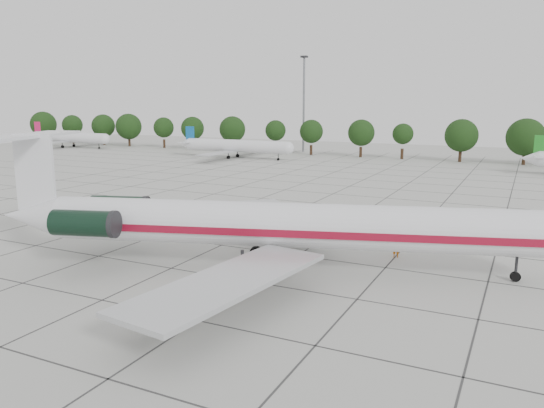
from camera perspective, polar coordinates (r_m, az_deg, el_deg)
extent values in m
plane|color=#BABAB2|center=(51.54, -5.45, -4.44)|extent=(260.00, 260.00, 0.00)
cube|color=#383838|center=(64.42, 1.52, -1.24)|extent=(170.00, 170.00, 0.02)
cylinder|color=silver|center=(42.84, 1.87, -2.28)|extent=(38.85, 15.25, 3.63)
cone|color=silver|center=(50.64, -24.34, -1.19)|extent=(6.33, 5.10, 3.63)
cube|color=maroon|center=(44.67, 2.15, -2.08)|extent=(36.74, 11.52, 0.60)
cube|color=maroon|center=(41.13, 1.56, -3.23)|extent=(36.74, 11.52, 0.60)
cube|color=#B7BABC|center=(53.08, 0.20, -1.30)|extent=(14.84, 15.59, 0.33)
cube|color=#B7BABC|center=(34.35, -4.75, -8.29)|extent=(7.21, 17.01, 0.33)
cube|color=black|center=(49.50, -16.40, -0.52)|extent=(2.73, 2.08, 0.27)
cylinder|color=black|center=(50.18, -16.03, -0.35)|extent=(5.66, 3.57, 2.09)
cube|color=black|center=(45.18, -19.03, -1.76)|extent=(2.73, 2.08, 0.27)
cylinder|color=black|center=(44.52, -19.49, -1.97)|extent=(5.66, 3.57, 2.09)
cube|color=silver|center=(49.73, -24.16, 3.12)|extent=(3.45, 1.34, 6.59)
cube|color=silver|center=(49.88, -25.19, 6.62)|extent=(7.08, 13.57, 0.24)
cylinder|color=black|center=(45.10, 24.77, -6.32)|extent=(0.28, 0.28, 2.09)
cylinder|color=black|center=(45.29, 24.70, -7.12)|extent=(0.83, 0.52, 0.77)
cylinder|color=black|center=(46.65, -1.76, -4.23)|extent=(0.33, 0.33, 1.98)
cylinder|color=black|center=(46.89, -1.75, -5.26)|extent=(1.25, 0.96, 1.10)
cylinder|color=black|center=(41.27, -3.20, -6.29)|extent=(0.33, 0.33, 1.98)
cylinder|color=black|center=(41.54, -3.19, -7.45)|extent=(1.25, 0.96, 1.10)
imported|color=orange|center=(48.48, 13.19, -4.57)|extent=(0.78, 0.65, 1.82)
cylinder|color=silver|center=(169.97, -20.89, 6.71)|extent=(27.20, 3.00, 3.00)
cube|color=#B7BABC|center=(170.78, -21.10, 6.31)|extent=(3.50, 27.20, 0.25)
cube|color=#C91552|center=(179.85, -23.91, 7.52)|extent=(2.40, 0.25, 3.60)
cylinder|color=black|center=(172.38, -20.53, 5.92)|extent=(0.80, 0.45, 0.80)
cylinder|color=black|center=(169.39, -21.61, 5.76)|extent=(0.80, 0.45, 0.80)
cylinder|color=silver|center=(129.10, -3.84, 6.26)|extent=(27.20, 3.00, 3.00)
cube|color=#B7BABC|center=(129.70, -4.22, 5.74)|extent=(3.50, 27.20, 0.25)
cube|color=#0C569C|center=(136.09, -8.82, 7.50)|extent=(2.40, 0.25, 3.60)
cylinder|color=black|center=(131.74, -3.73, 5.22)|extent=(0.80, 0.45, 0.80)
cylinder|color=black|center=(127.96, -4.71, 5.03)|extent=(0.80, 0.45, 0.80)
cube|color=#1C7F1F|center=(111.58, 26.96, 5.68)|extent=(2.40, 0.25, 3.60)
cylinder|color=#332114|center=(195.22, -23.27, 6.49)|extent=(0.70, 0.70, 2.50)
sphere|color=black|center=(194.97, -23.38, 7.88)|extent=(8.44, 8.44, 8.44)
cylinder|color=#332114|center=(185.46, -20.58, 6.49)|extent=(0.70, 0.70, 2.50)
sphere|color=black|center=(185.20, -20.68, 7.95)|extent=(6.44, 6.44, 6.44)
cylinder|color=#332114|center=(176.14, -17.60, 6.47)|extent=(0.70, 0.70, 2.50)
sphere|color=black|center=(175.87, -17.69, 8.01)|extent=(7.14, 7.14, 7.14)
cylinder|color=#332114|center=(169.29, -15.08, 6.44)|extent=(0.70, 0.70, 2.50)
sphere|color=black|center=(169.01, -15.16, 8.05)|extent=(7.79, 7.79, 7.79)
cylinder|color=#332114|center=(160.96, -11.51, 6.38)|extent=(0.70, 0.70, 2.50)
sphere|color=black|center=(160.66, -11.58, 8.07)|extent=(5.94, 5.94, 5.94)
cylinder|color=#332114|center=(154.98, -8.50, 6.31)|extent=(0.70, 0.70, 2.50)
sphere|color=black|center=(154.67, -8.55, 8.06)|extent=(6.57, 6.57, 6.57)
cylinder|color=#332114|center=(147.93, -4.26, 6.18)|extent=(0.70, 0.70, 2.50)
sphere|color=black|center=(147.61, -4.28, 8.02)|extent=(7.15, 7.15, 7.15)
cylinder|color=#332114|center=(141.76, 0.38, 6.00)|extent=(0.70, 0.70, 2.50)
sphere|color=black|center=(141.42, 0.38, 7.92)|extent=(5.43, 5.43, 5.43)
cylinder|color=#332114|center=(137.67, 4.22, 5.82)|extent=(0.70, 0.70, 2.50)
sphere|color=black|center=(137.32, 4.25, 7.79)|extent=(5.99, 5.99, 5.99)
cylinder|color=#332114|center=(133.35, 9.51, 5.53)|extent=(0.70, 0.70, 2.50)
sphere|color=black|center=(132.99, 9.58, 7.57)|extent=(6.50, 6.50, 6.50)
cylinder|color=#332114|center=(130.83, 13.81, 5.26)|extent=(0.70, 0.70, 2.50)
sphere|color=black|center=(130.46, 13.90, 7.33)|extent=(4.93, 4.93, 4.93)
cylinder|color=#332114|center=(128.70, 19.57, 4.85)|extent=(0.70, 0.70, 2.50)
sphere|color=black|center=(128.32, 19.70, 6.96)|extent=(7.40, 7.40, 7.40)
cylinder|color=#332114|center=(127.89, 25.45, 4.38)|extent=(0.70, 0.70, 2.50)
sphere|color=black|center=(127.52, 25.63, 6.50)|extent=(8.08, 8.08, 8.08)
cylinder|color=slate|center=(145.53, 3.43, 10.55)|extent=(0.56, 0.56, 25.00)
cube|color=black|center=(145.98, 3.49, 15.54)|extent=(1.60, 1.60, 0.50)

